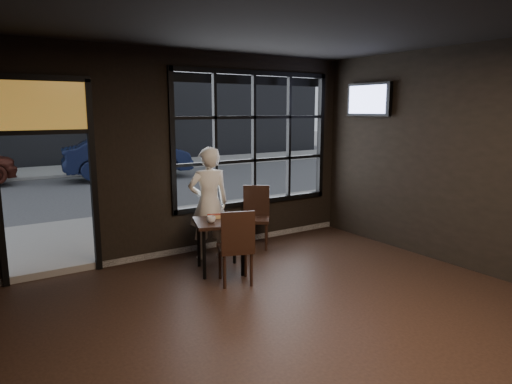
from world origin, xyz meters
TOP-DOWN VIEW (x-y plane):
  - floor at (0.00, 0.00)m, footprint 6.00×7.00m
  - ceiling at (0.00, 0.00)m, footprint 6.00×7.00m
  - window_frame at (1.20, 3.50)m, footprint 3.06×0.12m
  - stained_transom at (-2.10, 3.50)m, footprint 1.20×0.06m
  - street_asphalt at (0.00, 24.00)m, footprint 60.00×41.00m
  - building_across at (0.00, 23.00)m, footprint 28.00×12.00m
  - cafe_table at (-0.05, 2.45)m, footprint 0.87×0.87m
  - chair_near at (-0.10, 1.94)m, footprint 0.56×0.56m
  - chair_window at (1.00, 3.13)m, footprint 0.62×0.62m
  - man at (0.09, 3.06)m, footprint 0.71×0.54m
  - hotdog at (-0.05, 2.61)m, footprint 0.22×0.15m
  - cup at (-0.21, 2.41)m, footprint 0.13×0.13m
  - tv at (2.93, 2.53)m, footprint 0.11×0.96m
  - navy_car at (1.66, 12.03)m, footprint 4.30×2.05m
  - tree_right at (3.08, 15.43)m, footprint 2.09×2.09m

SIDE VIEW (x-z plane):
  - street_asphalt at x=0.00m, z-range -0.04..0.00m
  - floor at x=0.00m, z-range -0.02..0.00m
  - cafe_table at x=-0.05m, z-range 0.00..0.75m
  - chair_near at x=-0.10m, z-range 0.00..1.02m
  - chair_window at x=1.00m, z-range 0.00..1.03m
  - hotdog at x=-0.05m, z-range 0.74..0.80m
  - navy_car at x=1.66m, z-range 0.10..1.46m
  - cup at x=-0.21m, z-range 0.74..0.84m
  - man at x=0.09m, z-range 0.00..1.74m
  - window_frame at x=1.20m, z-range 0.66..2.94m
  - stained_transom at x=-2.10m, z-range 2.00..2.70m
  - tv at x=2.93m, z-range 2.18..2.75m
  - tree_right at x=3.08m, z-range 0.73..4.30m
  - ceiling at x=0.00m, z-range 3.20..3.22m
  - building_across at x=0.00m, z-range 0.00..15.00m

